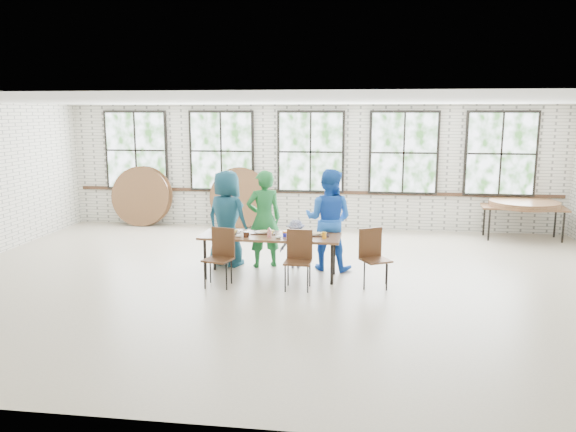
{
  "coord_description": "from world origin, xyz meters",
  "views": [
    {
      "loc": [
        1.29,
        -9.06,
        2.83
      ],
      "look_at": [
        0.0,
        0.4,
        1.05
      ],
      "focal_mm": 35.0,
      "sensor_mm": 36.0,
      "label": 1
    }
  ],
  "objects_px": {
    "dining_table": "(270,238)",
    "chair_near_left": "(221,252)",
    "storage_table": "(524,209)",
    "chair_near_right": "(299,254)"
  },
  "relations": [
    {
      "from": "storage_table",
      "to": "chair_near_left",
      "type": "bearing_deg",
      "value": -138.81
    },
    {
      "from": "dining_table",
      "to": "storage_table",
      "type": "relative_size",
      "value": 1.3
    },
    {
      "from": "chair_near_left",
      "to": "storage_table",
      "type": "distance_m",
      "value": 7.23
    },
    {
      "from": "dining_table",
      "to": "storage_table",
      "type": "bearing_deg",
      "value": 36.62
    },
    {
      "from": "storage_table",
      "to": "dining_table",
      "type": "bearing_deg",
      "value": -139.02
    },
    {
      "from": "dining_table",
      "to": "chair_near_right",
      "type": "xyz_separation_m",
      "value": [
        0.55,
        -0.53,
        -0.13
      ]
    },
    {
      "from": "dining_table",
      "to": "chair_near_left",
      "type": "distance_m",
      "value": 0.93
    },
    {
      "from": "chair_near_right",
      "to": "storage_table",
      "type": "height_order",
      "value": "chair_near_right"
    },
    {
      "from": "chair_near_left",
      "to": "storage_table",
      "type": "xyz_separation_m",
      "value": [
        5.86,
        4.23,
        0.13
      ]
    },
    {
      "from": "chair_near_left",
      "to": "storage_table",
      "type": "bearing_deg",
      "value": 50.58
    }
  ]
}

